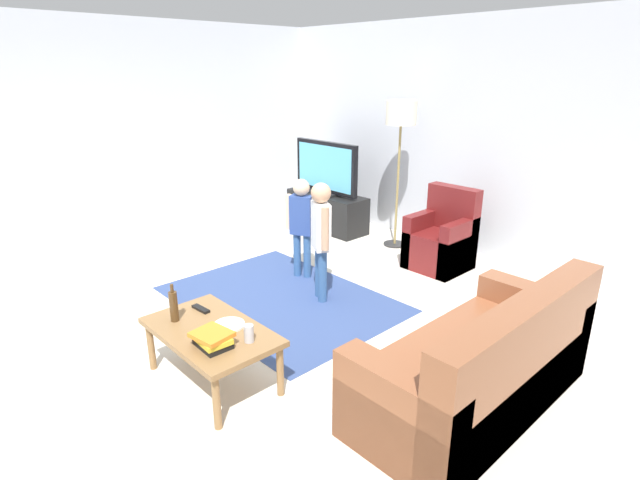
{
  "coord_description": "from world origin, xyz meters",
  "views": [
    {
      "loc": [
        3.14,
        -2.33,
        2.14
      ],
      "look_at": [
        0.0,
        0.6,
        0.65
      ],
      "focal_mm": 28.07,
      "sensor_mm": 36.0,
      "label": 1
    }
  ],
  "objects_px": {
    "coffee_table": "(211,335)",
    "plate": "(229,325)",
    "tv_stand": "(327,211)",
    "book_stack": "(212,339)",
    "armchair": "(443,242)",
    "child_near_tv": "(302,219)",
    "couch": "(485,370)",
    "tv_remote": "(201,309)",
    "tv": "(326,169)",
    "soda_can": "(249,333)",
    "floor_lamp": "(401,121)",
    "bottle": "(174,306)",
    "child_center": "(321,231)"
  },
  "relations": [
    {
      "from": "tv_stand",
      "to": "plate",
      "type": "xyz_separation_m",
      "value": [
        2.11,
        -2.97,
        0.18
      ]
    },
    {
      "from": "couch",
      "to": "bottle",
      "type": "height_order",
      "value": "couch"
    },
    {
      "from": "tv_remote",
      "to": "child_center",
      "type": "bearing_deg",
      "value": 92.03
    },
    {
      "from": "child_near_tv",
      "to": "tv_remote",
      "type": "relative_size",
      "value": 6.28
    },
    {
      "from": "couch",
      "to": "tv_remote",
      "type": "relative_size",
      "value": 10.59
    },
    {
      "from": "tv_remote",
      "to": "soda_can",
      "type": "height_order",
      "value": "soda_can"
    },
    {
      "from": "armchair",
      "to": "tv_remote",
      "type": "xyz_separation_m",
      "value": [
        -0.15,
        -2.95,
        0.13
      ]
    },
    {
      "from": "child_center",
      "to": "bottle",
      "type": "height_order",
      "value": "child_center"
    },
    {
      "from": "child_near_tv",
      "to": "plate",
      "type": "distance_m",
      "value": 1.93
    },
    {
      "from": "armchair",
      "to": "bottle",
      "type": "bearing_deg",
      "value": -92.38
    },
    {
      "from": "book_stack",
      "to": "bottle",
      "type": "height_order",
      "value": "bottle"
    },
    {
      "from": "coffee_table",
      "to": "tv_remote",
      "type": "relative_size",
      "value": 5.88
    },
    {
      "from": "tv",
      "to": "soda_can",
      "type": "xyz_separation_m",
      "value": [
        2.38,
        -2.97,
        -0.37
      ]
    },
    {
      "from": "soda_can",
      "to": "plate",
      "type": "distance_m",
      "value": 0.28
    },
    {
      "from": "coffee_table",
      "to": "plate",
      "type": "height_order",
      "value": "plate"
    },
    {
      "from": "child_near_tv",
      "to": "child_center",
      "type": "bearing_deg",
      "value": -23.21
    },
    {
      "from": "tv_stand",
      "to": "child_center",
      "type": "distance_m",
      "value": 2.3
    },
    {
      "from": "couch",
      "to": "soda_can",
      "type": "height_order",
      "value": "couch"
    },
    {
      "from": "couch",
      "to": "coffee_table",
      "type": "distance_m",
      "value": 1.85
    },
    {
      "from": "coffee_table",
      "to": "bottle",
      "type": "distance_m",
      "value": 0.35
    },
    {
      "from": "tv_stand",
      "to": "soda_can",
      "type": "height_order",
      "value": "soda_can"
    },
    {
      "from": "floor_lamp",
      "to": "coffee_table",
      "type": "xyz_separation_m",
      "value": [
        0.97,
        -3.24,
        -1.17
      ]
    },
    {
      "from": "tv",
      "to": "soda_can",
      "type": "bearing_deg",
      "value": -51.33
    },
    {
      "from": "plate",
      "to": "floor_lamp",
      "type": "bearing_deg",
      "value": 108.05
    },
    {
      "from": "book_stack",
      "to": "plate",
      "type": "relative_size",
      "value": 1.21
    },
    {
      "from": "soda_can",
      "to": "plate",
      "type": "xyz_separation_m",
      "value": [
        -0.27,
        0.02,
        -0.05
      ]
    },
    {
      "from": "tv_remote",
      "to": "tv",
      "type": "bearing_deg",
      "value": 115.77
    },
    {
      "from": "floor_lamp",
      "to": "child_near_tv",
      "type": "distance_m",
      "value": 1.77
    },
    {
      "from": "child_near_tv",
      "to": "bottle",
      "type": "height_order",
      "value": "child_near_tv"
    },
    {
      "from": "plate",
      "to": "book_stack",
      "type": "bearing_deg",
      "value": -55.02
    },
    {
      "from": "floor_lamp",
      "to": "tv",
      "type": "bearing_deg",
      "value": -170.99
    },
    {
      "from": "tv",
      "to": "tv_remote",
      "type": "bearing_deg",
      "value": -59.39
    },
    {
      "from": "book_stack",
      "to": "bottle",
      "type": "bearing_deg",
      "value": -178.72
    },
    {
      "from": "tv_stand",
      "to": "tv_remote",
      "type": "height_order",
      "value": "tv_stand"
    },
    {
      "from": "soda_can",
      "to": "tv",
      "type": "bearing_deg",
      "value": 128.67
    },
    {
      "from": "coffee_table",
      "to": "plate",
      "type": "bearing_deg",
      "value": 67.27
    },
    {
      "from": "child_near_tv",
      "to": "tv_remote",
      "type": "bearing_deg",
      "value": -66.43
    },
    {
      "from": "tv_stand",
      "to": "plate",
      "type": "relative_size",
      "value": 5.45
    },
    {
      "from": "child_near_tv",
      "to": "plate",
      "type": "bearing_deg",
      "value": -56.54
    },
    {
      "from": "child_near_tv",
      "to": "bottle",
      "type": "bearing_deg",
      "value": -68.45
    },
    {
      "from": "tv_stand",
      "to": "book_stack",
      "type": "relative_size",
      "value": 4.49
    },
    {
      "from": "bottle",
      "to": "coffee_table",
      "type": "bearing_deg",
      "value": 23.2
    },
    {
      "from": "armchair",
      "to": "child_near_tv",
      "type": "xyz_separation_m",
      "value": [
        -0.86,
        -1.33,
        0.34
      ]
    },
    {
      "from": "child_center",
      "to": "soda_can",
      "type": "height_order",
      "value": "child_center"
    },
    {
      "from": "bottle",
      "to": "plate",
      "type": "distance_m",
      "value": 0.42
    },
    {
      "from": "tv_stand",
      "to": "plate",
      "type": "bearing_deg",
      "value": -54.65
    },
    {
      "from": "tv_remote",
      "to": "coffee_table",
      "type": "bearing_deg",
      "value": -23.27
    },
    {
      "from": "tv",
      "to": "couch",
      "type": "bearing_deg",
      "value": -28.84
    },
    {
      "from": "floor_lamp",
      "to": "bottle",
      "type": "height_order",
      "value": "floor_lamp"
    },
    {
      "from": "tv",
      "to": "bottle",
      "type": "xyz_separation_m",
      "value": [
        1.78,
        -3.19,
        -0.31
      ]
    }
  ]
}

